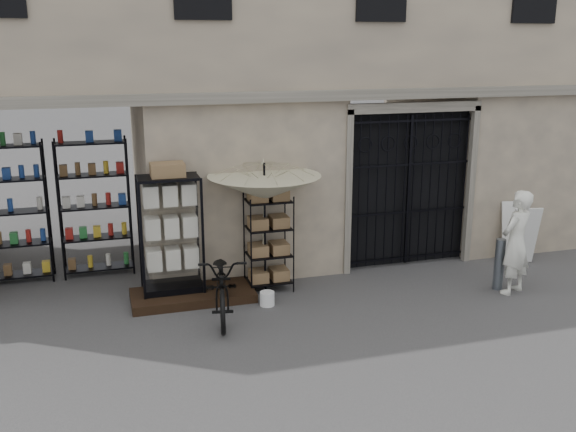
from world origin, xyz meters
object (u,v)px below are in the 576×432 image
object	(u,v)px
easel_sign	(519,233)
shopkeeper	(511,292)
display_cabinet	(171,240)
market_umbrella	(264,181)
wire_rack	(269,244)
white_bucket	(267,299)
bicycle	(223,315)
steel_bollard	(499,264)

from	to	relation	value
easel_sign	shopkeeper	bearing A→B (deg)	-118.62
display_cabinet	market_umbrella	xyz separation A→B (m)	(1.55, -0.10, 0.91)
wire_rack	market_umbrella	xyz separation A→B (m)	(-0.08, -0.05, 1.10)
market_umbrella	shopkeeper	distance (m)	4.61
white_bucket	bicycle	xyz separation A→B (m)	(-0.75, -0.18, -0.11)
steel_bollard	shopkeeper	world-z (taller)	steel_bollard
white_bucket	easel_sign	world-z (taller)	easel_sign
wire_rack	bicycle	world-z (taller)	wire_rack
wire_rack	steel_bollard	size ratio (longest dim) A/B	1.86
market_umbrella	easel_sign	world-z (taller)	market_umbrella
market_umbrella	white_bucket	size ratio (longest dim) A/B	11.26
wire_rack	steel_bollard	world-z (taller)	wire_rack
shopkeeper	steel_bollard	bearing A→B (deg)	-80.37
market_umbrella	bicycle	world-z (taller)	market_umbrella
market_umbrella	easel_sign	distance (m)	5.22
easel_sign	white_bucket	bearing A→B (deg)	-162.55
bicycle	steel_bollard	size ratio (longest dim) A/B	2.24
market_umbrella	steel_bollard	distance (m)	4.26
shopkeeper	easel_sign	world-z (taller)	easel_sign
white_bucket	shopkeeper	size ratio (longest dim) A/B	0.13
steel_bollard	easel_sign	bearing A→B (deg)	42.96
market_umbrella	steel_bollard	bearing A→B (deg)	-15.67
steel_bollard	shopkeeper	distance (m)	0.51
display_cabinet	white_bucket	distance (m)	1.83
wire_rack	market_umbrella	bearing A→B (deg)	-140.84
display_cabinet	shopkeeper	bearing A→B (deg)	4.24
steel_bollard	wire_rack	bearing A→B (deg)	163.37
bicycle	steel_bollard	xyz separation A→B (m)	(4.75, -0.26, 0.45)
wire_rack	steel_bollard	xyz separation A→B (m)	(3.78, -1.13, -0.37)
shopkeeper	wire_rack	bearing A→B (deg)	-43.79
bicycle	wire_rack	bearing A→B (deg)	51.37
white_bucket	steel_bollard	bearing A→B (deg)	-6.31
display_cabinet	market_umbrella	world-z (taller)	market_umbrella
wire_rack	white_bucket	world-z (taller)	wire_rack
white_bucket	shopkeeper	xyz separation A→B (m)	(4.13, -0.64, -0.11)
display_cabinet	wire_rack	world-z (taller)	display_cabinet
display_cabinet	shopkeeper	xyz separation A→B (m)	(5.55, -1.39, -1.01)
market_umbrella	bicycle	xyz separation A→B (m)	(-0.89, -0.82, -1.92)
white_bucket	bicycle	distance (m)	0.78
market_umbrella	steel_bollard	world-z (taller)	market_umbrella
market_umbrella	easel_sign	xyz separation A→B (m)	(5.05, 0.03, -1.33)
white_bucket	steel_bollard	xyz separation A→B (m)	(3.99, -0.44, 0.33)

